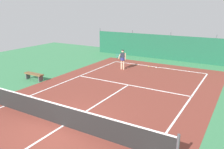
{
  "coord_description": "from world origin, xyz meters",
  "views": [
    {
      "loc": [
        6.51,
        -6.8,
        5.07
      ],
      "look_at": [
        -0.67,
        5.36,
        0.9
      ],
      "focal_mm": 37.15,
      "sensor_mm": 36.0,
      "label": 1
    }
  ],
  "objects_px": {
    "courtside_bench": "(34,75)",
    "tennis_net": "(63,115)",
    "tennis_player": "(123,58)",
    "parked_car": "(209,51)",
    "tennis_ball_near_player": "(149,67)"
  },
  "relations": [
    {
      "from": "courtside_bench",
      "to": "tennis_net",
      "type": "bearing_deg",
      "value": -32.15
    },
    {
      "from": "tennis_player",
      "to": "courtside_bench",
      "type": "bearing_deg",
      "value": 50.01
    },
    {
      "from": "tennis_net",
      "to": "parked_car",
      "type": "relative_size",
      "value": 2.37
    },
    {
      "from": "tennis_net",
      "to": "tennis_ball_near_player",
      "type": "distance_m",
      "value": 11.63
    },
    {
      "from": "tennis_net",
      "to": "courtside_bench",
      "type": "distance_m",
      "value": 7.45
    },
    {
      "from": "parked_car",
      "to": "courtside_bench",
      "type": "xyz_separation_m",
      "value": [
        -9.58,
        -13.71,
        -0.46
      ]
    },
    {
      "from": "tennis_ball_near_player",
      "to": "parked_car",
      "type": "distance_m",
      "value": 7.26
    },
    {
      "from": "courtside_bench",
      "to": "tennis_player",
      "type": "bearing_deg",
      "value": 54.88
    },
    {
      "from": "tennis_net",
      "to": "parked_car",
      "type": "bearing_deg",
      "value": 79.53
    },
    {
      "from": "tennis_player",
      "to": "parked_car",
      "type": "height_order",
      "value": "parked_car"
    },
    {
      "from": "tennis_net",
      "to": "courtside_bench",
      "type": "relative_size",
      "value": 6.33
    },
    {
      "from": "parked_car",
      "to": "tennis_ball_near_player",
      "type": "bearing_deg",
      "value": -120.34
    },
    {
      "from": "parked_car",
      "to": "tennis_player",
      "type": "bearing_deg",
      "value": -122.33
    },
    {
      "from": "tennis_net",
      "to": "courtside_bench",
      "type": "height_order",
      "value": "tennis_net"
    },
    {
      "from": "tennis_net",
      "to": "tennis_player",
      "type": "distance_m",
      "value": 10.01
    }
  ]
}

